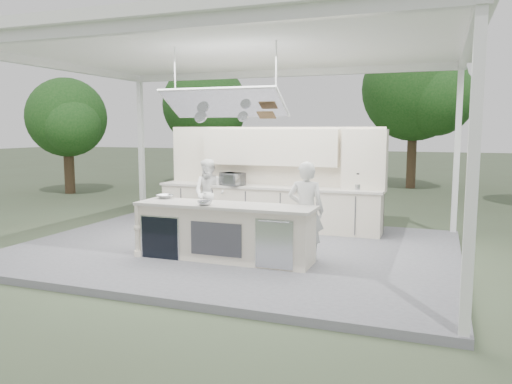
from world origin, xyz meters
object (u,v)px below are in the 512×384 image
at_px(back_counter, 267,207).
at_px(demo_island, 223,232).
at_px(head_chef, 306,211).
at_px(sous_chef, 209,193).

bearing_deg(back_counter, demo_island, -86.37).
distance_m(demo_island, head_chef, 1.44).
bearing_deg(sous_chef, head_chef, -38.10).
xyz_separation_m(head_chef, sous_chef, (-2.75, 1.99, -0.07)).
bearing_deg(demo_island, sous_chef, 120.35).
bearing_deg(back_counter, sous_chef, -164.51).
bearing_deg(head_chef, demo_island, 13.53).
bearing_deg(sous_chef, demo_island, -61.87).
bearing_deg(head_chef, sous_chef, -41.99).
xyz_separation_m(back_counter, sous_chef, (-1.26, -0.35, 0.29)).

